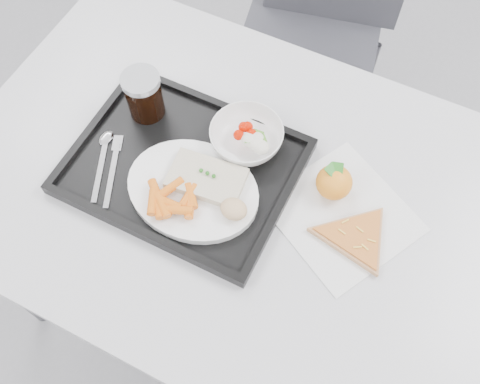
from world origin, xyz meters
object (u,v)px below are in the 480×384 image
object	(u,v)px
chair	(318,21)
salad_bowl	(247,137)
tray	(183,167)
cola_glass	(144,94)
tangerine	(334,182)
pizza_slice	(356,237)
table	(241,201)
dinner_plate	(193,190)

from	to	relation	value
chair	salad_bowl	world-z (taller)	chair
tray	cola_glass	distance (m)	0.17
chair	salad_bowl	distance (m)	0.67
tangerine	pizza_slice	size ratio (longest dim) A/B	0.35
pizza_slice	tray	bearing A→B (deg)	-178.48
tray	table	bearing A→B (deg)	7.71
salad_bowl	pizza_slice	world-z (taller)	salad_bowl
chair	table	bearing A→B (deg)	-82.39
tray	salad_bowl	distance (m)	0.14
tangerine	pizza_slice	xyz separation A→B (m)	(0.08, -0.08, -0.02)
salad_bowl	cola_glass	xyz separation A→B (m)	(-0.23, -0.02, 0.03)
cola_glass	pizza_slice	size ratio (longest dim) A/B	0.46
table	chair	distance (m)	0.73
tray	tangerine	size ratio (longest dim) A/B	5.47
chair	dinner_plate	distance (m)	0.81
pizza_slice	table	bearing A→B (deg)	178.44
salad_bowl	cola_glass	bearing A→B (deg)	-175.15
tray	dinner_plate	world-z (taller)	dinner_plate
tray	cola_glass	bearing A→B (deg)	147.57
table	cola_glass	size ratio (longest dim) A/B	11.11
chair	salad_bowl	xyz separation A→B (m)	(0.06, -0.62, 0.25)
table	pizza_slice	bearing A→B (deg)	-1.56
table	pizza_slice	distance (m)	0.26
table	tray	bearing A→B (deg)	-172.29
tray	pizza_slice	world-z (taller)	tray
table	chair	size ratio (longest dim) A/B	1.29
table	tangerine	xyz separation A→B (m)	(0.17, 0.07, 0.10)
cola_glass	tray	bearing A→B (deg)	-32.43
table	dinner_plate	world-z (taller)	dinner_plate
cola_glass	chair	bearing A→B (deg)	75.53
cola_glass	pizza_slice	bearing A→B (deg)	-8.57
cola_glass	tangerine	size ratio (longest dim) A/B	1.31
dinner_plate	tangerine	bearing A→B (deg)	28.69
dinner_plate	tangerine	size ratio (longest dim) A/B	3.28
dinner_plate	table	bearing A→B (deg)	39.30
tray	pizza_slice	bearing A→B (deg)	1.52
chair	tangerine	xyz separation A→B (m)	(0.26, -0.64, 0.25)
tray	cola_glass	xyz separation A→B (m)	(-0.14, 0.09, 0.06)
cola_glass	pizza_slice	distance (m)	0.52
tray	dinner_plate	distance (m)	0.07
tray	chair	bearing A→B (deg)	87.74
salad_bowl	pizza_slice	distance (m)	0.30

